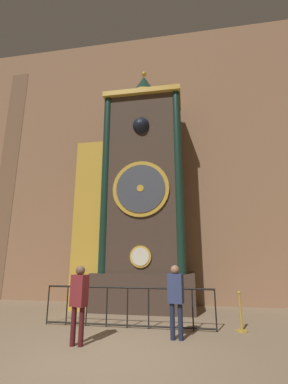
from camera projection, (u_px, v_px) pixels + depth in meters
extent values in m
plane|color=#847056|center=(97.00, 358.00, 4.72)|extent=(28.00, 28.00, 0.00)
cube|color=#936B4C|center=(145.00, 156.00, 11.45)|extent=(24.00, 0.30, 12.30)
cube|color=brown|center=(8.00, 175.00, 12.25)|extent=(0.90, 0.12, 11.07)
cube|color=#423328|center=(144.00, 291.00, 8.92)|extent=(3.50, 1.61, 1.23)
cube|color=#423328|center=(144.00, 180.00, 9.87)|extent=(2.80, 1.40, 6.85)
cube|color=gold|center=(144.00, 101.00, 10.56)|extent=(3.02, 1.54, 0.20)
cylinder|color=gold|center=(140.00, 257.00, 8.49)|extent=(0.72, 0.05, 0.72)
cylinder|color=silver|center=(140.00, 257.00, 8.46)|extent=(0.59, 0.03, 0.59)
cylinder|color=gold|center=(141.00, 189.00, 9.04)|extent=(2.02, 0.07, 2.02)
cylinder|color=#3D424C|center=(140.00, 188.00, 9.00)|extent=(1.74, 0.04, 1.74)
cylinder|color=gold|center=(140.00, 188.00, 8.98)|extent=(0.24, 0.03, 0.24)
cube|color=black|center=(143.00, 131.00, 10.13)|extent=(0.81, 0.42, 0.81)
sphere|color=black|center=(141.00, 126.00, 9.71)|extent=(0.65, 0.65, 0.65)
cylinder|color=#142D23|center=(106.00, 177.00, 9.50)|extent=(0.31, 0.31, 6.85)
cylinder|color=#142D23|center=(178.00, 173.00, 9.08)|extent=(0.31, 0.31, 6.85)
cylinder|color=gold|center=(144.00, 98.00, 10.72)|extent=(1.05, 1.05, 0.30)
cone|color=#163227|center=(144.00, 85.00, 10.86)|extent=(1.00, 1.00, 0.87)
sphere|color=gold|center=(144.00, 74.00, 10.99)|extent=(0.20, 0.20, 0.20)
cube|color=brown|center=(94.00, 222.00, 9.85)|extent=(1.06, 1.19, 6.10)
cube|color=gold|center=(88.00, 220.00, 9.27)|extent=(1.11, 0.06, 6.10)
cylinder|color=black|center=(48.00, 304.00, 7.12)|extent=(0.04, 0.04, 1.00)
cylinder|color=black|center=(67.00, 305.00, 7.03)|extent=(0.04, 0.04, 1.00)
cylinder|color=black|center=(87.00, 306.00, 6.94)|extent=(0.04, 0.04, 1.00)
cylinder|color=black|center=(107.00, 306.00, 6.85)|extent=(0.04, 0.04, 1.00)
cylinder|color=black|center=(127.00, 307.00, 6.76)|extent=(0.04, 0.04, 1.00)
cylinder|color=black|center=(149.00, 308.00, 6.67)|extent=(0.04, 0.04, 1.00)
cylinder|color=black|center=(170.00, 308.00, 6.59)|extent=(0.04, 0.04, 1.00)
cylinder|color=black|center=(193.00, 309.00, 6.50)|extent=(0.04, 0.04, 1.00)
cylinder|color=black|center=(216.00, 310.00, 6.41)|extent=(0.04, 0.04, 1.00)
cylinder|color=black|center=(128.00, 288.00, 6.88)|extent=(4.53, 0.05, 0.05)
cylinder|color=black|center=(127.00, 325.00, 6.66)|extent=(4.53, 0.04, 0.04)
cylinder|color=#461518|center=(73.00, 326.00, 5.42)|extent=(0.11, 0.11, 0.77)
cylinder|color=#461518|center=(81.00, 326.00, 5.39)|extent=(0.11, 0.11, 0.77)
cube|color=maroon|center=(79.00, 290.00, 5.57)|extent=(0.39, 0.32, 0.65)
sphere|color=brown|center=(81.00, 270.00, 5.67)|extent=(0.20, 0.20, 0.20)
cylinder|color=#1B213A|center=(172.00, 321.00, 5.80)|extent=(0.11, 0.11, 0.77)
cylinder|color=#1B213A|center=(180.00, 322.00, 5.77)|extent=(0.11, 0.11, 0.77)
cube|color=navy|center=(176.00, 288.00, 5.95)|extent=(0.38, 0.29, 0.64)
sphere|color=#8C664C|center=(175.00, 270.00, 6.05)|extent=(0.20, 0.20, 0.20)
cylinder|color=#B28E33|center=(242.00, 331.00, 6.32)|extent=(0.28, 0.28, 0.04)
cylinder|color=#B28E33|center=(241.00, 313.00, 6.42)|extent=(0.06, 0.06, 0.87)
sphere|color=#B28E33|center=(239.00, 293.00, 6.53)|extent=(0.09, 0.09, 0.09)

